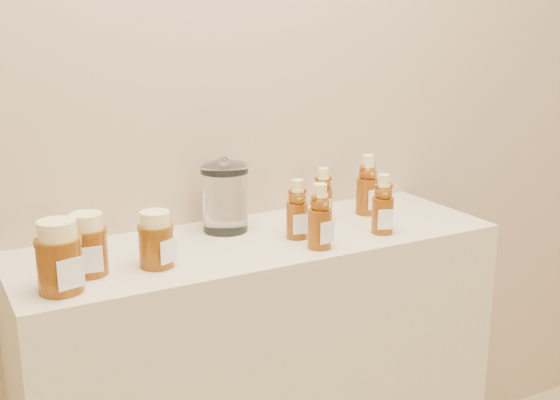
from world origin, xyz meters
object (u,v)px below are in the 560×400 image
bear_bottle_back_left (297,205)px  glass_canister (225,195)px  honey_jar_left (88,244)px  bear_bottle_front_left (320,212)px

bear_bottle_back_left → glass_canister: bearing=145.1°
bear_bottle_back_left → honey_jar_left: bearing=-168.0°
glass_canister → honey_jar_left: bearing=-159.4°
bear_bottle_back_left → glass_canister: (-0.13, 0.14, 0.01)m
honey_jar_left → glass_canister: glass_canister is taller
bear_bottle_back_left → bear_bottle_front_left: 0.09m
bear_bottle_front_left → glass_canister: bearing=114.9°
honey_jar_left → glass_canister: 0.41m
bear_bottle_back_left → bear_bottle_front_left: bear_bottle_front_left is taller
bear_bottle_front_left → honey_jar_left: 0.53m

